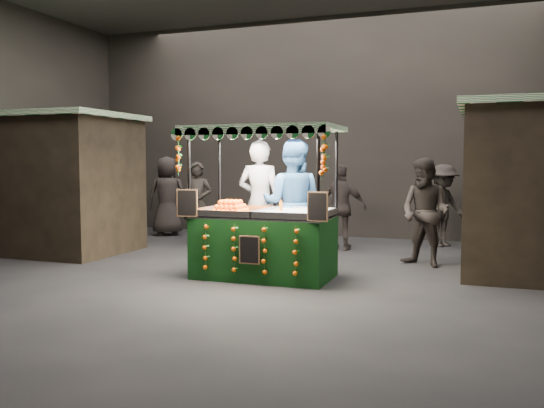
% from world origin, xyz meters
% --- Properties ---
extents(ground, '(12.00, 12.00, 0.00)m').
position_xyz_m(ground, '(0.00, 0.00, 0.00)').
color(ground, black).
rests_on(ground, ground).
extents(market_hall, '(12.10, 10.10, 5.05)m').
position_xyz_m(market_hall, '(0.00, 0.00, 3.38)').
color(market_hall, black).
rests_on(market_hall, ground).
extents(neighbour_stall_left, '(3.00, 2.20, 2.60)m').
position_xyz_m(neighbour_stall_left, '(-4.40, 1.00, 1.31)').
color(neighbour_stall_left, black).
rests_on(neighbour_stall_left, ground).
extents(juice_stall, '(2.30, 1.35, 2.22)m').
position_xyz_m(juice_stall, '(0.26, 0.01, 0.69)').
color(juice_stall, black).
rests_on(juice_stall, ground).
extents(vendor_grey, '(0.77, 0.52, 2.07)m').
position_xyz_m(vendor_grey, '(-0.22, 1.06, 1.03)').
color(vendor_grey, gray).
rests_on(vendor_grey, ground).
extents(vendor_blue, '(1.07, 0.87, 2.06)m').
position_xyz_m(vendor_blue, '(0.41, 0.88, 1.03)').
color(vendor_blue, navy).
rests_on(vendor_blue, ground).
extents(shopper_0, '(0.68, 0.50, 1.71)m').
position_xyz_m(shopper_0, '(-2.24, 2.71, 0.85)').
color(shopper_0, black).
rests_on(shopper_0, ground).
extents(shopper_1, '(1.07, 0.99, 1.77)m').
position_xyz_m(shopper_1, '(2.39, 1.80, 0.89)').
color(shopper_1, black).
rests_on(shopper_1, ground).
extents(shopper_2, '(0.98, 0.43, 1.66)m').
position_xyz_m(shopper_2, '(0.71, 3.03, 0.83)').
color(shopper_2, '#2D2624').
rests_on(shopper_2, ground).
extents(shopper_3, '(1.18, 1.20, 1.66)m').
position_xyz_m(shopper_3, '(2.53, 4.18, 0.83)').
color(shopper_3, black).
rests_on(shopper_3, ground).
extents(shopper_4, '(1.05, 0.89, 1.83)m').
position_xyz_m(shopper_4, '(-3.60, 3.82, 0.92)').
color(shopper_4, black).
rests_on(shopper_4, ground).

